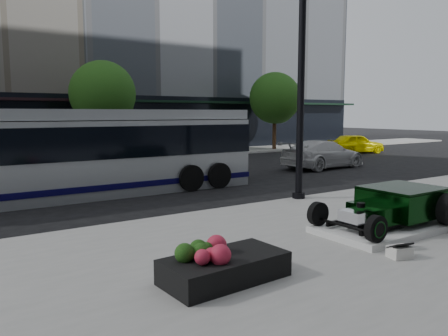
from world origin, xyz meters
TOP-DOWN VIEW (x-y plane):
  - ground at (0.00, 0.00)m, footprint 120.00×120.00m
  - sidewalk_far at (0.00, 14.00)m, footprint 70.00×4.00m
  - street_trees at (1.15, 13.07)m, footprint 29.80×3.80m
  - display_plinth at (1.22, -6.14)m, footprint 3.40×1.80m
  - hot_rod at (1.55, -6.14)m, footprint 3.22×2.00m
  - info_plaque at (-0.27, -7.49)m, footprint 0.47×0.40m
  - lamppost at (2.17, -2.20)m, footprint 0.40×0.40m
  - flower_planter at (-3.59, -6.59)m, footprint 2.08×1.12m
  - transit_bus at (-3.12, 2.67)m, footprint 12.12×2.88m
  - white_sedan at (9.21, 3.46)m, footprint 5.08×2.40m
  - yellow_taxi at (17.21, 8.01)m, footprint 4.28×2.47m

SIDE VIEW (x-z plane):
  - ground at x=0.00m, z-range 0.00..0.00m
  - sidewalk_far at x=0.00m, z-range 0.00..0.12m
  - display_plinth at x=1.22m, z-range 0.12..0.27m
  - info_plaque at x=-0.27m, z-range 0.09..0.40m
  - flower_planter at x=-3.59m, z-range 0.03..0.69m
  - yellow_taxi at x=17.21m, z-range 0.00..1.37m
  - hot_rod at x=1.55m, z-range 0.29..1.10m
  - white_sedan at x=9.21m, z-range 0.00..1.43m
  - transit_bus at x=-3.12m, z-range 0.02..2.95m
  - lamppost at x=2.17m, z-range -0.15..7.11m
  - street_trees at x=1.15m, z-range 0.92..6.62m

